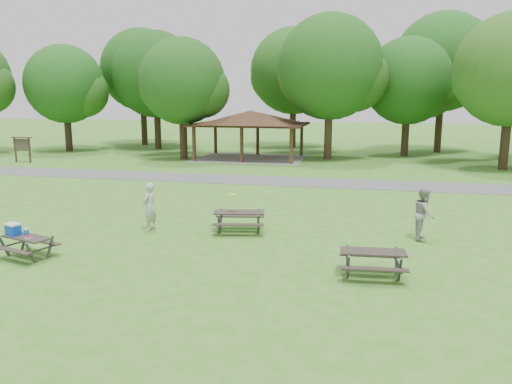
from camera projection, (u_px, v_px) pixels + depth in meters
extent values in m
plane|color=#377120|center=(197.00, 255.00, 15.64)|extent=(160.00, 160.00, 0.00)
cube|color=#4D4D50|center=(277.00, 181.00, 29.04)|extent=(120.00, 3.20, 0.02)
cube|color=#3A1F15|center=(194.00, 144.00, 37.46)|extent=(0.22, 0.22, 2.60)
cube|color=#3A1F15|center=(216.00, 138.00, 42.62)|extent=(0.22, 0.22, 2.60)
cube|color=#351D13|center=(242.00, 145.00, 36.65)|extent=(0.22, 0.22, 2.60)
cube|color=#381F14|center=(258.00, 139.00, 41.82)|extent=(0.22, 0.22, 2.60)
cube|color=#3C2515|center=(292.00, 146.00, 35.85)|extent=(0.22, 0.22, 2.60)
cube|color=#3A2415|center=(302.00, 140.00, 41.02)|extent=(0.22, 0.22, 2.60)
cube|color=black|center=(250.00, 124.00, 38.97)|extent=(8.60, 6.60, 0.16)
pyramid|color=#342115|center=(250.00, 117.00, 38.86)|extent=(7.01, 7.01, 1.00)
cube|color=gray|center=(250.00, 158.00, 39.48)|extent=(8.40, 6.40, 0.03)
cube|color=#392314|center=(15.00, 150.00, 37.17)|extent=(0.10, 0.10, 1.80)
cube|color=#352113|center=(29.00, 150.00, 36.91)|extent=(0.10, 0.10, 1.80)
cube|color=#322B24|center=(22.00, 145.00, 36.97)|extent=(1.40, 0.06, 0.90)
cube|color=#372216|center=(21.00, 137.00, 36.86)|extent=(1.60, 0.30, 0.06)
cylinder|color=black|center=(68.00, 133.00, 44.29)|extent=(0.60, 0.60, 3.32)
sphere|color=#154814|center=(65.00, 84.00, 43.49)|extent=(6.80, 6.80, 6.80)
sphere|color=#1D4A15|center=(83.00, 92.00, 43.57)|extent=(4.42, 4.42, 4.42)
sphere|color=#204E16|center=(50.00, 90.00, 43.69)|extent=(4.08, 4.08, 4.08)
cylinder|color=black|center=(158.00, 128.00, 46.07)|extent=(0.60, 0.60, 3.85)
sphere|color=#123F12|center=(156.00, 74.00, 45.15)|extent=(7.80, 7.80, 7.80)
sphere|color=#154614|center=(175.00, 83.00, 45.20)|extent=(5.07, 5.07, 5.07)
sphere|color=#194012|center=(139.00, 81.00, 45.41)|extent=(4.68, 4.68, 4.68)
cylinder|color=black|center=(183.00, 137.00, 38.80)|extent=(0.60, 0.60, 3.50)
sphere|color=#164313|center=(182.00, 81.00, 37.99)|extent=(6.60, 6.60, 6.60)
sphere|color=#174313|center=(202.00, 90.00, 38.08)|extent=(4.29, 4.29, 4.29)
sphere|color=#194213|center=(165.00, 88.00, 38.18)|extent=(3.96, 3.96, 3.96)
cylinder|color=#322316|center=(328.00, 133.00, 38.75)|extent=(0.60, 0.60, 4.02)
sphere|color=#164513|center=(330.00, 67.00, 37.80)|extent=(8.00, 8.00, 8.00)
sphere|color=#1B4313|center=(354.00, 78.00, 37.85)|extent=(5.20, 5.20, 5.20)
sphere|color=#1E4814|center=(309.00, 75.00, 38.07)|extent=(4.80, 4.80, 4.80)
cylinder|color=black|center=(405.00, 135.00, 40.86)|extent=(0.60, 0.60, 3.43)
sphere|color=#144513|center=(408.00, 81.00, 40.03)|extent=(7.00, 7.00, 7.00)
sphere|color=#1A3F12|center=(428.00, 90.00, 40.11)|extent=(4.55, 4.55, 4.55)
sphere|color=#123F12|center=(390.00, 88.00, 40.24)|extent=(4.20, 4.20, 4.20)
cylinder|color=black|center=(505.00, 141.00, 33.30)|extent=(0.60, 0.60, 3.78)
sphere|color=#224F16|center=(512.00, 70.00, 32.41)|extent=(7.40, 7.40, 7.40)
sphere|color=#1D4F16|center=(487.00, 78.00, 32.65)|extent=(4.44, 4.44, 4.44)
cylinder|color=#2E2014|center=(144.00, 123.00, 50.03)|extent=(0.60, 0.60, 4.38)
sphere|color=#144213|center=(142.00, 70.00, 49.03)|extent=(8.00, 8.00, 8.00)
sphere|color=#1A4814|center=(160.00, 78.00, 49.08)|extent=(5.20, 5.20, 5.20)
sphere|color=#214F16|center=(126.00, 76.00, 49.30)|extent=(4.80, 4.80, 4.80)
cylinder|color=#2E2114|center=(293.00, 126.00, 47.27)|extent=(0.60, 0.60, 4.13)
sphere|color=#1A4915|center=(294.00, 71.00, 46.30)|extent=(8.00, 8.00, 8.00)
sphere|color=#194413|center=(313.00, 80.00, 46.35)|extent=(5.20, 5.20, 5.20)
sphere|color=#214C15|center=(276.00, 78.00, 46.57)|extent=(4.80, 4.80, 4.80)
cylinder|color=#332016|center=(439.00, 126.00, 43.45)|extent=(0.60, 0.60, 4.55)
sphere|color=#154B15|center=(443.00, 62.00, 42.41)|extent=(8.40, 8.40, 8.40)
sphere|color=#1C4614|center=(465.00, 72.00, 42.45)|extent=(5.46, 5.46, 5.46)
sphere|color=#174212|center=(422.00, 70.00, 42.71)|extent=(5.04, 5.04, 5.04)
cube|color=#2B231F|center=(26.00, 237.00, 15.27)|extent=(1.72, 1.06, 0.04)
cube|color=#2B251F|center=(12.00, 250.00, 14.87)|extent=(1.61, 0.67, 0.04)
cube|color=#2B251F|center=(42.00, 241.00, 15.78)|extent=(1.61, 0.67, 0.04)
cube|color=#3E3E40|center=(5.00, 247.00, 15.34)|extent=(0.15, 0.34, 0.70)
cube|color=#39393B|center=(24.00, 242.00, 15.92)|extent=(0.15, 0.34, 0.70)
cube|color=#434346|center=(14.00, 244.00, 15.62)|extent=(0.42, 1.27, 0.04)
cube|color=#3A3A3C|center=(31.00, 253.00, 14.75)|extent=(0.15, 0.34, 0.70)
cube|color=#3D3D3F|center=(50.00, 247.00, 15.33)|extent=(0.15, 0.34, 0.70)
cube|color=#39393B|center=(41.00, 250.00, 15.03)|extent=(0.42, 1.27, 0.04)
cube|color=#0C3BC0|center=(13.00, 230.00, 15.39)|extent=(0.47, 0.40, 0.32)
cube|color=white|center=(13.00, 224.00, 15.36)|extent=(0.50, 0.42, 0.05)
cylinder|color=white|center=(12.00, 222.00, 15.35)|extent=(0.35, 0.12, 0.03)
cylinder|color=blue|center=(26.00, 233.00, 15.31)|extent=(0.18, 0.18, 0.19)
cylinder|color=white|center=(26.00, 229.00, 15.29)|extent=(0.14, 0.14, 0.04)
cube|color=silver|center=(29.00, 237.00, 15.05)|extent=(0.22, 0.22, 0.06)
cube|color=#AA131B|center=(28.00, 236.00, 15.05)|extent=(0.23, 0.23, 0.01)
cube|color=#2C2420|center=(239.00, 212.00, 18.13)|extent=(1.93, 1.07, 0.05)
cube|color=#2C2420|center=(238.00, 224.00, 17.60)|extent=(1.84, 0.61, 0.04)
cube|color=#2D2620|center=(240.00, 216.00, 18.78)|extent=(1.84, 0.61, 0.04)
cube|color=#424244|center=(219.00, 225.00, 17.85)|extent=(0.13, 0.39, 0.79)
cube|color=#3A3A3C|center=(221.00, 219.00, 18.60)|extent=(0.13, 0.39, 0.79)
cube|color=#474749|center=(220.00, 221.00, 18.22)|extent=(0.35, 1.47, 0.05)
cube|color=#3E3E40|center=(258.00, 225.00, 17.81)|extent=(0.13, 0.39, 0.79)
cube|color=#434346|center=(259.00, 220.00, 18.56)|extent=(0.13, 0.39, 0.79)
cube|color=#3D3D3F|center=(258.00, 221.00, 18.18)|extent=(0.35, 1.47, 0.05)
cube|color=#2A221E|center=(373.00, 252.00, 13.64)|extent=(1.82, 0.85, 0.05)
cube|color=black|center=(375.00, 269.00, 13.13)|extent=(1.78, 0.40, 0.04)
cube|color=#332B24|center=(371.00, 255.00, 14.26)|extent=(1.78, 0.40, 0.04)
cube|color=#464648|center=(348.00, 268.00, 13.44)|extent=(0.09, 0.37, 0.77)
cube|color=#47474A|center=(347.00, 259.00, 14.16)|extent=(0.09, 0.37, 0.77)
cube|color=#3D3C3F|center=(348.00, 262.00, 13.79)|extent=(0.18, 1.43, 0.05)
cube|color=#3B3B3D|center=(400.00, 270.00, 13.26)|extent=(0.09, 0.37, 0.77)
cube|color=#464649|center=(396.00, 261.00, 13.98)|extent=(0.09, 0.37, 0.77)
cube|color=#39393B|center=(398.00, 264.00, 13.61)|extent=(0.18, 1.43, 0.05)
cylinder|color=yellow|center=(233.00, 195.00, 17.89)|extent=(0.33, 0.33, 0.02)
imported|color=#AEADB0|center=(150.00, 207.00, 18.37)|extent=(0.52, 0.71, 1.77)
imported|color=#959598|center=(424.00, 214.00, 17.18)|extent=(0.78, 0.95, 1.83)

